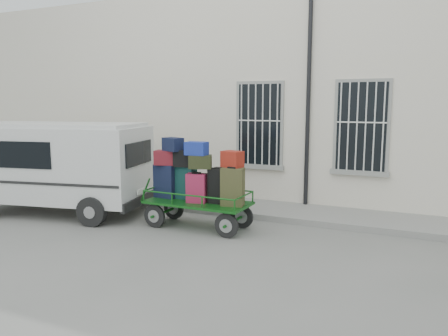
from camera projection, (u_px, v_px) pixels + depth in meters
ground at (230, 235)px, 9.48m from camera, size 80.00×80.00×0.00m
building at (298, 98)px, 14.00m from camera, size 24.00×5.15×6.00m
sidewalk at (263, 209)px, 11.46m from camera, size 24.00×1.70×0.15m
luggage_cart at (196, 182)px, 9.91m from camera, size 2.81×1.15×2.05m
van at (57, 162)px, 11.21m from camera, size 4.91×2.77×2.33m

